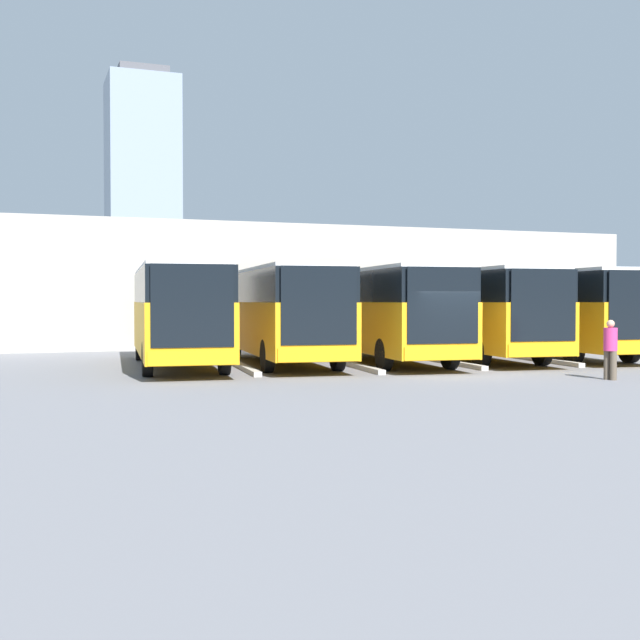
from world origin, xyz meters
name	(u,v)px	position (x,y,z in m)	size (l,w,h in m)	color
ground_plane	(454,375)	(0.00, 0.00, 0.00)	(600.00, 600.00, 0.00)	slate
bus_0	(552,310)	(-7.31, -5.17, 1.86)	(3.59, 10.88, 3.34)	orange
curb_divider_0	(537,359)	(-5.48, -3.59, 0.07)	(0.24, 5.81, 0.15)	#B2B2AD
bus_1	(470,310)	(-3.65, -5.24, 1.86)	(3.59, 10.88, 3.34)	orange
curb_divider_1	(448,362)	(-1.83, -3.66, 0.07)	(0.24, 5.81, 0.15)	#B2B2AD
bus_2	(384,311)	(0.00, -5.06, 1.86)	(3.59, 10.88, 3.34)	orange
curb_divider_2	(354,365)	(1.83, -3.48, 0.07)	(0.24, 5.81, 0.15)	#B2B2AD
bus_3	(281,311)	(3.66, -5.70, 1.86)	(3.59, 10.88, 3.34)	orange
curb_divider_3	(242,367)	(5.48, -4.12, 0.07)	(0.24, 5.81, 0.15)	#B2B2AD
bus_4	(177,311)	(7.31, -5.68, 1.86)	(3.59, 10.88, 3.34)	orange
pedestrian	(610,348)	(-3.30, 2.91, 0.91)	(0.45, 0.45, 1.68)	brown
station_building	(265,287)	(0.00, -20.20, 2.97)	(37.25, 13.56, 5.88)	#A8A399
office_tower	(142,192)	(-16.52, -190.18, 30.30)	(17.75, 17.75, 61.80)	#7F8EA3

